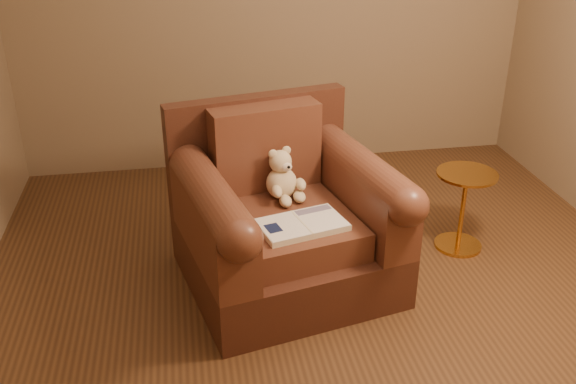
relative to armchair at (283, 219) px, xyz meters
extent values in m
plane|color=#52331C|center=(0.22, -0.26, -0.39)|extent=(4.00, 4.00, 0.00)
cube|color=#856D51|center=(0.22, -2.26, 0.96)|extent=(4.00, 0.02, 2.70)
cube|color=#432216|center=(0.01, -0.05, -0.23)|extent=(1.32, 1.27, 0.31)
cube|color=#432216|center=(-0.09, 0.41, 0.27)|extent=(1.11, 0.35, 0.69)
cube|color=brown|center=(0.02, -0.10, 0.01)|extent=(0.80, 0.90, 0.17)
cube|color=brown|center=(-0.06, 0.27, 0.34)|extent=(0.67, 0.31, 0.50)
cube|color=brown|center=(-0.41, -0.20, 0.10)|extent=(0.42, 0.97, 0.36)
cube|color=brown|center=(0.46, -0.01, 0.10)|extent=(0.42, 0.97, 0.36)
cylinder|color=brown|center=(-0.41, -0.20, 0.28)|extent=(0.42, 0.97, 0.22)
cylinder|color=brown|center=(0.46, -0.01, 0.28)|extent=(0.42, 0.97, 0.22)
ellipsoid|color=beige|center=(0.01, 0.11, 0.18)|extent=(0.18, 0.16, 0.19)
sphere|color=beige|center=(0.00, 0.12, 0.31)|extent=(0.13, 0.13, 0.13)
ellipsoid|color=beige|center=(-0.04, 0.11, 0.37)|extent=(0.05, 0.03, 0.05)
ellipsoid|color=beige|center=(0.04, 0.15, 0.37)|extent=(0.05, 0.03, 0.05)
ellipsoid|color=beige|center=(0.03, 0.06, 0.30)|extent=(0.06, 0.04, 0.05)
sphere|color=black|center=(0.04, 0.05, 0.31)|extent=(0.02, 0.02, 0.02)
ellipsoid|color=beige|center=(-0.03, 0.01, 0.18)|extent=(0.06, 0.12, 0.06)
ellipsoid|color=beige|center=(0.12, 0.08, 0.18)|extent=(0.06, 0.12, 0.06)
ellipsoid|color=beige|center=(0.01, -0.01, 0.12)|extent=(0.07, 0.12, 0.06)
ellipsoid|color=beige|center=(0.10, 0.03, 0.12)|extent=(0.07, 0.12, 0.06)
cube|color=beige|center=(0.06, -0.27, 0.11)|extent=(0.51, 0.38, 0.03)
cube|color=white|center=(-0.05, -0.30, 0.12)|extent=(0.28, 0.32, 0.00)
cube|color=white|center=(0.17, -0.24, 0.12)|extent=(0.28, 0.32, 0.00)
cube|color=beige|center=(0.06, -0.27, 0.13)|extent=(0.08, 0.27, 0.00)
cube|color=#0F1638|center=(-0.10, -0.31, 0.13)|extent=(0.10, 0.11, 0.00)
cube|color=slate|center=(0.14, -0.15, 0.13)|extent=(0.21, 0.11, 0.00)
cylinder|color=gold|center=(1.17, 0.15, -0.38)|extent=(0.30, 0.30, 0.02)
cylinder|color=gold|center=(1.17, 0.15, -0.13)|extent=(0.03, 0.03, 0.49)
cylinder|color=gold|center=(1.17, 0.15, 0.13)|extent=(0.38, 0.38, 0.02)
cylinder|color=gold|center=(1.17, 0.15, 0.12)|extent=(0.03, 0.03, 0.02)
camera|label=1|loc=(-0.52, -3.19, 1.78)|focal=40.00mm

